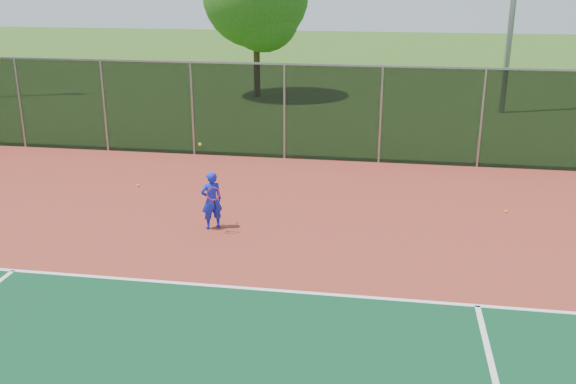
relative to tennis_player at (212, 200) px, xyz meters
name	(u,v)px	position (x,y,z in m)	size (l,w,h in m)	color
court_apron	(362,326)	(3.67, -3.85, -0.70)	(30.00, 20.00, 0.02)	#973526
fence_back	(381,114)	(3.67, 6.15, 0.85)	(30.00, 0.06, 3.03)	black
tennis_player	(212,200)	(0.00, 0.00, 0.00)	(0.60, 0.69, 2.01)	#1725D8
practice_ball_2	(138,185)	(-2.88, 2.64, -0.66)	(0.07, 0.07, 0.07)	yellow
practice_ball_3	(506,211)	(6.92, 2.15, -0.66)	(0.07, 0.07, 0.07)	yellow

